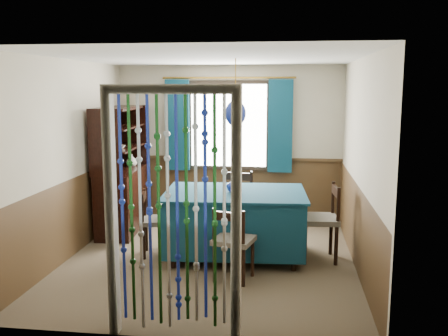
# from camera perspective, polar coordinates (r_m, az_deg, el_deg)

# --- Properties ---
(floor) EXTENTS (4.00, 4.00, 0.00)m
(floor) POSITION_cam_1_polar(r_m,az_deg,el_deg) (6.39, -1.64, -10.49)
(floor) COLOR brown
(floor) RESTS_ON ground
(ceiling) EXTENTS (4.00, 4.00, 0.00)m
(ceiling) POSITION_cam_1_polar(r_m,az_deg,el_deg) (6.02, -1.75, 12.51)
(ceiling) COLOR silver
(ceiling) RESTS_ON ground
(wall_back) EXTENTS (3.60, 0.00, 3.60)m
(wall_back) POSITION_cam_1_polar(r_m,az_deg,el_deg) (8.05, 0.58, 2.77)
(wall_back) COLOR #BDB39A
(wall_back) RESTS_ON ground
(wall_front) EXTENTS (3.60, 0.00, 3.60)m
(wall_front) POSITION_cam_1_polar(r_m,az_deg,el_deg) (4.15, -6.11, -3.42)
(wall_front) COLOR #BDB39A
(wall_front) RESTS_ON ground
(wall_left) EXTENTS (0.00, 4.00, 4.00)m
(wall_left) POSITION_cam_1_polar(r_m,az_deg,el_deg) (6.61, -17.29, 0.94)
(wall_left) COLOR #BDB39A
(wall_left) RESTS_ON ground
(wall_right) EXTENTS (0.00, 4.00, 4.00)m
(wall_right) POSITION_cam_1_polar(r_m,az_deg,el_deg) (6.06, 15.34, 0.31)
(wall_right) COLOR #BDB39A
(wall_right) RESTS_ON ground
(wainscot_back) EXTENTS (3.60, 0.00, 3.60)m
(wainscot_back) POSITION_cam_1_polar(r_m,az_deg,el_deg) (8.15, 0.56, -2.48)
(wainscot_back) COLOR #46301A
(wainscot_back) RESTS_ON ground
(wainscot_front) EXTENTS (3.60, 0.00, 3.60)m
(wainscot_front) POSITION_cam_1_polar(r_m,az_deg,el_deg) (4.39, -5.90, -12.97)
(wainscot_front) COLOR #46301A
(wainscot_front) RESTS_ON ground
(wainscot_left) EXTENTS (0.00, 4.00, 4.00)m
(wainscot_left) POSITION_cam_1_polar(r_m,az_deg,el_deg) (6.75, -16.87, -5.37)
(wainscot_left) COLOR #46301A
(wainscot_left) RESTS_ON ground
(wainscot_right) EXTENTS (0.00, 4.00, 4.00)m
(wainscot_right) POSITION_cam_1_polar(r_m,az_deg,el_deg) (6.22, 14.91, -6.53)
(wainscot_right) COLOR #46301A
(wainscot_right) RESTS_ON ground
(window) EXTENTS (1.32, 0.12, 1.42)m
(window) POSITION_cam_1_polar(r_m,az_deg,el_deg) (7.97, 0.54, 4.88)
(window) COLOR black
(window) RESTS_ON wall_back
(doorway) EXTENTS (1.16, 0.12, 2.18)m
(doorway) POSITION_cam_1_polar(r_m,az_deg,el_deg) (4.26, -5.88, -5.87)
(doorway) COLOR silver
(doorway) RESTS_ON ground
(dining_table) EXTENTS (1.84, 1.33, 0.85)m
(dining_table) POSITION_cam_1_polar(r_m,az_deg,el_deg) (6.38, 1.27, -5.94)
(dining_table) COLOR #0E3448
(dining_table) RESTS_ON floor
(chair_near) EXTENTS (0.50, 0.49, 0.85)m
(chair_near) POSITION_cam_1_polar(r_m,az_deg,el_deg) (5.62, 1.02, -8.39)
(chair_near) COLOR black
(chair_near) RESTS_ON floor
(chair_far) EXTENTS (0.56, 0.55, 0.96)m
(chair_far) POSITION_cam_1_polar(r_m,az_deg,el_deg) (7.14, 1.21, -4.08)
(chair_far) COLOR black
(chair_far) RESTS_ON floor
(chair_left) EXTENTS (0.47, 0.48, 0.84)m
(chair_left) POSITION_cam_1_polar(r_m,az_deg,el_deg) (6.52, -7.90, -6.02)
(chair_left) COLOR black
(chair_left) RESTS_ON floor
(chair_right) EXTENTS (0.49, 0.51, 0.97)m
(chair_right) POSITION_cam_1_polar(r_m,az_deg,el_deg) (6.39, 11.09, -5.85)
(chair_right) COLOR black
(chair_right) RESTS_ON floor
(sideboard) EXTENTS (0.60, 1.46, 1.87)m
(sideboard) POSITION_cam_1_polar(r_m,az_deg,el_deg) (7.71, -11.55, -2.29)
(sideboard) COLOR black
(sideboard) RESTS_ON floor
(pendant_lamp) EXTENTS (0.26, 0.26, 0.82)m
(pendant_lamp) POSITION_cam_1_polar(r_m,az_deg,el_deg) (6.17, 1.32, 6.28)
(pendant_lamp) COLOR olive
(pendant_lamp) RESTS_ON ceiling
(vase_table) EXTENTS (0.20, 0.20, 0.17)m
(vase_table) POSITION_cam_1_polar(r_m,az_deg,el_deg) (6.26, 1.10, -1.98)
(vase_table) COLOR navy
(vase_table) RESTS_ON dining_table
(bowl_shelf) EXTENTS (0.24, 0.24, 0.05)m
(bowl_shelf) POSITION_cam_1_polar(r_m,az_deg,el_deg) (7.34, -11.94, 2.37)
(bowl_shelf) COLOR beige
(bowl_shelf) RESTS_ON sideboard
(vase_sideboard) EXTENTS (0.22, 0.22, 0.20)m
(vase_sideboard) POSITION_cam_1_polar(r_m,az_deg,el_deg) (7.91, -10.51, 0.96)
(vase_sideboard) COLOR beige
(vase_sideboard) RESTS_ON sideboard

